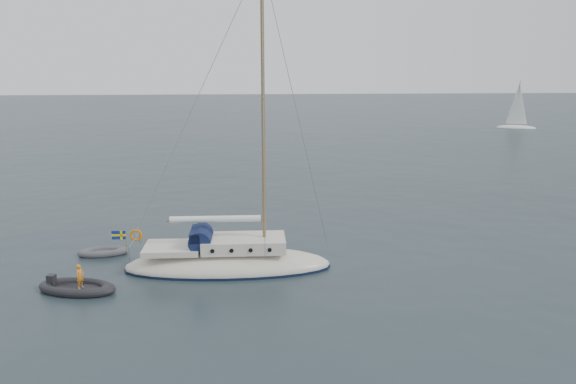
{
  "coord_description": "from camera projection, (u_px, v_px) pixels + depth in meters",
  "views": [
    {
      "loc": [
        -2.1,
        -26.63,
        9.97
      ],
      "look_at": [
        -0.14,
        0.0,
        3.73
      ],
      "focal_mm": 35.0,
      "sensor_mm": 36.0,
      "label": 1
    }
  ],
  "objects": [
    {
      "name": "dinghy",
      "position": [
        103.0,
        252.0,
        29.59
      ],
      "size": [
        2.59,
        1.17,
        0.37
      ],
      "rotation": [
        0.0,
        0.0,
        0.15
      ],
      "color": "#4F5054",
      "rests_on": "ground"
    },
    {
      "name": "distant_yacht_b",
      "position": [
        518.0,
        107.0,
        84.67
      ],
      "size": [
        5.71,
        3.05,
        7.57
      ],
      "rotation": [
        0.0,
        0.0,
        -0.36
      ],
      "color": "silver",
      "rests_on": "ground"
    },
    {
      "name": "sailboat",
      "position": [
        228.0,
        247.0,
        27.34
      ],
      "size": [
        10.59,
        3.17,
        15.08
      ],
      "rotation": [
        0.0,
        0.0,
        -0.01
      ],
      "color": "beige",
      "rests_on": "ground"
    },
    {
      "name": "rib",
      "position": [
        77.0,
        287.0,
        24.85
      ],
      "size": [
        3.61,
        1.64,
        1.3
      ],
      "rotation": [
        0.0,
        0.0,
        -0.25
      ],
      "color": "black",
      "rests_on": "ground"
    },
    {
      "name": "ground",
      "position": [
        291.0,
        264.0,
        28.28
      ],
      "size": [
        300.0,
        300.0,
        0.0
      ],
      "primitive_type": "plane",
      "color": "black",
      "rests_on": "ground"
    }
  ]
}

